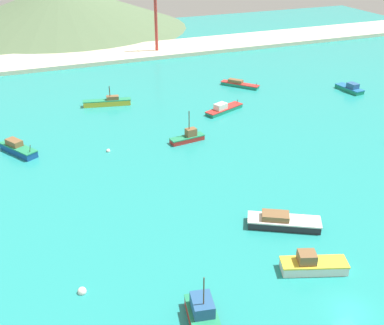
{
  "coord_description": "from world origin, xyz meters",
  "views": [
    {
      "loc": [
        -30.69,
        -29.19,
        38.79
      ],
      "look_at": [
        -4.03,
        37.45,
        1.31
      ],
      "focal_mm": 43.88,
      "sensor_mm": 36.0,
      "label": 1
    }
  ],
  "objects_px": {
    "fishing_boat_9": "(203,317)",
    "fishing_boat_10": "(18,149)",
    "fishing_boat_13": "(239,84)",
    "fishing_boat_14": "(350,88)",
    "fishing_boat_7": "(223,109)",
    "fishing_boat_15": "(283,222)",
    "fishing_boat_2": "(188,137)",
    "buoy_0": "(108,151)",
    "radio_tower": "(156,18)",
    "fishing_boat_11": "(313,265)",
    "buoy_1": "(82,291)",
    "fishing_boat_5": "(108,102)"
  },
  "relations": [
    {
      "from": "fishing_boat_5",
      "to": "fishing_boat_9",
      "type": "bearing_deg",
      "value": -94.37
    },
    {
      "from": "fishing_boat_7",
      "to": "buoy_1",
      "type": "distance_m",
      "value": 60.93
    },
    {
      "from": "fishing_boat_7",
      "to": "fishing_boat_10",
      "type": "bearing_deg",
      "value": -173.8
    },
    {
      "from": "fishing_boat_2",
      "to": "fishing_boat_10",
      "type": "distance_m",
      "value": 31.94
    },
    {
      "from": "fishing_boat_2",
      "to": "radio_tower",
      "type": "distance_m",
      "value": 68.15
    },
    {
      "from": "fishing_boat_7",
      "to": "fishing_boat_11",
      "type": "distance_m",
      "value": 54.28
    },
    {
      "from": "fishing_boat_9",
      "to": "buoy_1",
      "type": "height_order",
      "value": "fishing_boat_9"
    },
    {
      "from": "fishing_boat_2",
      "to": "fishing_boat_13",
      "type": "height_order",
      "value": "fishing_boat_2"
    },
    {
      "from": "fishing_boat_5",
      "to": "fishing_boat_15",
      "type": "height_order",
      "value": "fishing_boat_5"
    },
    {
      "from": "fishing_boat_9",
      "to": "fishing_boat_13",
      "type": "xyz_separation_m",
      "value": [
        40.0,
        70.45,
        -0.44
      ]
    },
    {
      "from": "fishing_boat_7",
      "to": "fishing_boat_13",
      "type": "height_order",
      "value": "fishing_boat_7"
    },
    {
      "from": "fishing_boat_2",
      "to": "fishing_boat_15",
      "type": "height_order",
      "value": "fishing_boat_2"
    },
    {
      "from": "fishing_boat_13",
      "to": "buoy_0",
      "type": "distance_m",
      "value": 47.32
    },
    {
      "from": "fishing_boat_2",
      "to": "fishing_boat_10",
      "type": "bearing_deg",
      "value": 167.54
    },
    {
      "from": "radio_tower",
      "to": "fishing_boat_7",
      "type": "bearing_deg",
      "value": -91.96
    },
    {
      "from": "fishing_boat_9",
      "to": "fishing_boat_13",
      "type": "relative_size",
      "value": 0.84
    },
    {
      "from": "fishing_boat_14",
      "to": "buoy_1",
      "type": "height_order",
      "value": "fishing_boat_14"
    },
    {
      "from": "fishing_boat_5",
      "to": "fishing_boat_13",
      "type": "xyz_separation_m",
      "value": [
        34.69,
        1.0,
        -0.19
      ]
    },
    {
      "from": "buoy_1",
      "to": "fishing_boat_5",
      "type": "bearing_deg",
      "value": 74.5
    },
    {
      "from": "fishing_boat_10",
      "to": "fishing_boat_15",
      "type": "xyz_separation_m",
      "value": [
        33.16,
        -38.45,
        -0.12
      ]
    },
    {
      "from": "fishing_boat_2",
      "to": "fishing_boat_14",
      "type": "bearing_deg",
      "value": 14.55
    },
    {
      "from": "fishing_boat_9",
      "to": "fishing_boat_10",
      "type": "distance_m",
      "value": 53.31
    },
    {
      "from": "fishing_boat_13",
      "to": "fishing_boat_14",
      "type": "distance_m",
      "value": 27.88
    },
    {
      "from": "fishing_boat_9",
      "to": "fishing_boat_15",
      "type": "height_order",
      "value": "fishing_boat_9"
    },
    {
      "from": "fishing_boat_9",
      "to": "fishing_boat_13",
      "type": "height_order",
      "value": "fishing_boat_9"
    },
    {
      "from": "fishing_boat_7",
      "to": "fishing_boat_5",
      "type": "bearing_deg",
      "value": 149.54
    },
    {
      "from": "fishing_boat_7",
      "to": "fishing_boat_14",
      "type": "relative_size",
      "value": 1.3
    },
    {
      "from": "fishing_boat_10",
      "to": "fishing_boat_11",
      "type": "height_order",
      "value": "fishing_boat_10"
    },
    {
      "from": "fishing_boat_2",
      "to": "buoy_0",
      "type": "relative_size",
      "value": 9.01
    },
    {
      "from": "fishing_boat_14",
      "to": "radio_tower",
      "type": "distance_m",
      "value": 63.73
    },
    {
      "from": "fishing_boat_10",
      "to": "fishing_boat_11",
      "type": "distance_m",
      "value": 57.43
    },
    {
      "from": "fishing_boat_5",
      "to": "fishing_boat_11",
      "type": "height_order",
      "value": "fishing_boat_5"
    },
    {
      "from": "fishing_boat_7",
      "to": "fishing_boat_11",
      "type": "relative_size",
      "value": 1.19
    },
    {
      "from": "fishing_boat_14",
      "to": "radio_tower",
      "type": "height_order",
      "value": "radio_tower"
    },
    {
      "from": "fishing_boat_7",
      "to": "fishing_boat_15",
      "type": "distance_m",
      "value": 44.68
    },
    {
      "from": "fishing_boat_11",
      "to": "fishing_boat_14",
      "type": "height_order",
      "value": "fishing_boat_11"
    },
    {
      "from": "fishing_boat_2",
      "to": "fishing_boat_11",
      "type": "bearing_deg",
      "value": -89.42
    },
    {
      "from": "fishing_boat_13",
      "to": "buoy_0",
      "type": "bearing_deg",
      "value": -147.92
    },
    {
      "from": "fishing_boat_2",
      "to": "buoy_0",
      "type": "bearing_deg",
      "value": 175.32
    },
    {
      "from": "fishing_boat_11",
      "to": "radio_tower",
      "type": "relative_size",
      "value": 0.39
    },
    {
      "from": "fishing_boat_9",
      "to": "fishing_boat_5",
      "type": "bearing_deg",
      "value": 85.63
    },
    {
      "from": "fishing_boat_13",
      "to": "fishing_boat_10",
      "type": "bearing_deg",
      "value": -160.7
    },
    {
      "from": "fishing_boat_10",
      "to": "fishing_boat_13",
      "type": "distance_m",
      "value": 59.03
    },
    {
      "from": "fishing_boat_5",
      "to": "buoy_0",
      "type": "height_order",
      "value": "fishing_boat_5"
    },
    {
      "from": "fishing_boat_2",
      "to": "radio_tower",
      "type": "bearing_deg",
      "value": 77.15
    },
    {
      "from": "buoy_0",
      "to": "radio_tower",
      "type": "xyz_separation_m",
      "value": [
        30.54,
        64.39,
        11.14
      ]
    },
    {
      "from": "fishing_boat_7",
      "to": "fishing_boat_2",
      "type": "bearing_deg",
      "value": -138.28
    },
    {
      "from": "fishing_boat_7",
      "to": "buoy_1",
      "type": "height_order",
      "value": "fishing_boat_7"
    },
    {
      "from": "fishing_boat_7",
      "to": "fishing_boat_11",
      "type": "height_order",
      "value": "fishing_boat_11"
    },
    {
      "from": "fishing_boat_15",
      "to": "fishing_boat_11",
      "type": "bearing_deg",
      "value": -99.35
    }
  ]
}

